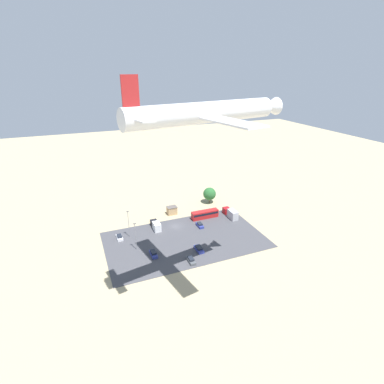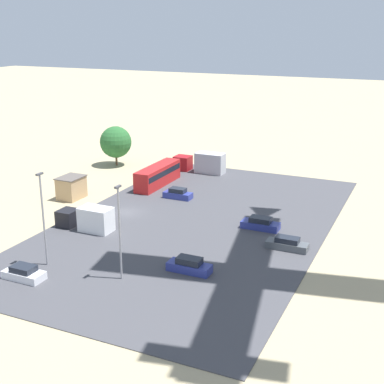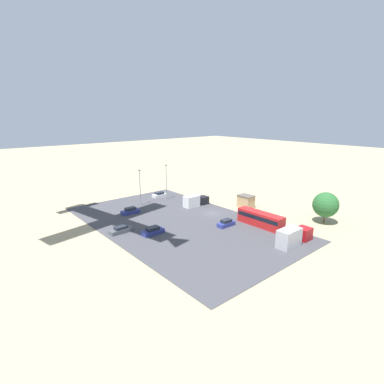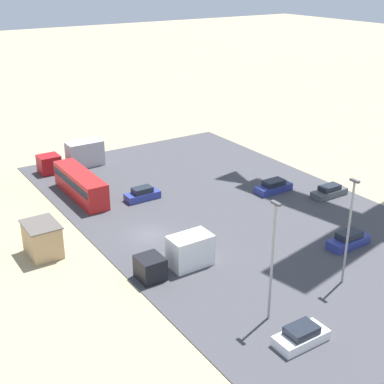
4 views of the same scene
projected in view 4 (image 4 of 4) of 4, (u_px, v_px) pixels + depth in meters
ground_plane at (149, 235)px, 55.31m from camera, size 400.00×400.00×0.00m
parking_lot_surface at (229, 212)px, 60.49m from camera, size 54.51×32.07×0.08m
shed_building at (42, 239)px, 51.06m from camera, size 4.04×3.10×3.28m
bus at (80, 184)px, 63.73m from camera, size 10.96×2.58×3.12m
parked_car_0 at (329, 192)px, 64.26m from camera, size 1.70×4.70×1.43m
parked_car_1 at (349, 240)px, 52.83m from camera, size 1.73×4.57×1.56m
parked_car_2 at (274, 187)px, 65.59m from camera, size 1.89×4.70×1.51m
parked_car_3 at (301, 336)px, 39.25m from camera, size 1.94×4.21×1.41m
parked_car_4 at (142, 194)px, 63.38m from camera, size 1.72×4.18×1.54m
parked_truck_0 at (75, 156)px, 73.11m from camera, size 2.54×8.94×3.45m
parked_truck_1 at (179, 255)px, 48.61m from camera, size 2.44×7.32×3.01m
light_pole_lot_centre at (272, 258)px, 40.10m from camera, size 0.90×0.28×10.04m
light_pole_lot_edge at (349, 228)px, 44.99m from camera, size 0.90×0.28×9.70m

